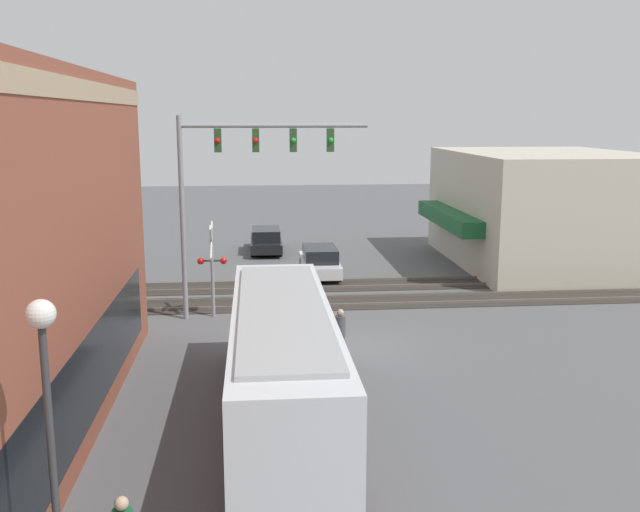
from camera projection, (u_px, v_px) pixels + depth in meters
ground_plane at (355, 346)px, 25.03m from camera, size 120.00×120.00×0.00m
shop_building at (543, 208)px, 38.65m from camera, size 13.04×10.57×6.08m
city_bus at (283, 360)px, 18.37m from camera, size 11.58×2.59×3.20m
traffic_signal_gantry at (239, 168)px, 27.52m from camera, size 0.42×7.33×7.99m
crossing_signal at (212, 261)px, 28.35m from camera, size 1.41×1.18×3.81m
streetlamp at (51, 439)px, 10.68m from camera, size 0.44×0.44×5.35m
rail_track_near at (336, 302)px, 30.89m from camera, size 2.60×60.00×0.15m
rail_track_far at (328, 285)px, 34.02m from camera, size 2.60×60.00×0.15m
parked_car_white at (320, 262)px, 36.03m from camera, size 4.81×1.82×1.50m
parked_car_black at (266, 241)px, 42.33m from camera, size 4.89×1.82×1.44m
pedestrian_near_bus at (340, 334)px, 23.41m from camera, size 0.34×0.34×1.76m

